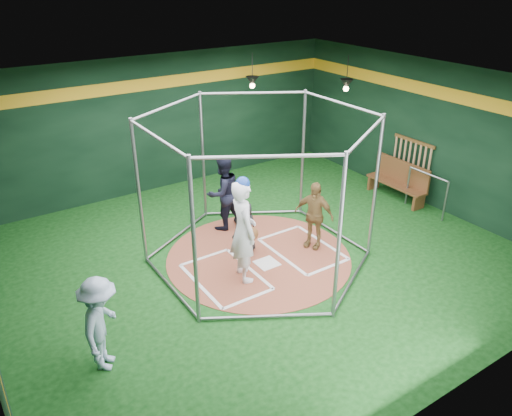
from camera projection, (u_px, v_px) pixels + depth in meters
room_shell at (259, 179)px, 9.56m from camera, size 10.10×9.10×3.53m
clay_disc at (259, 257)px, 10.32m from camera, size 3.80×3.80×0.01m
home_plate at (267, 263)px, 10.09m from camera, size 0.43×0.43×0.01m
batter_box_left at (225, 277)px, 9.66m from camera, size 1.17×1.77×0.01m
batter_box_right at (302, 249)px, 10.60m from camera, size 1.17×1.77×0.01m
batting_cage at (259, 191)px, 9.67m from camera, size 4.05×4.67×3.00m
bat_rack at (412, 158)px, 12.61m from camera, size 0.07×1.25×0.98m
pendant_lamp_near at (252, 81)px, 12.91m from camera, size 0.34×0.34×0.90m
pendant_lamp_far at (346, 84)px, 12.60m from camera, size 0.34×0.34×0.90m
batter_figure at (243, 230)px, 9.22m from camera, size 0.61×0.81×2.09m
visitor_leopard at (314, 215)px, 10.41m from camera, size 0.73×0.93×1.48m
catcher_figure at (246, 228)px, 10.26m from camera, size 0.58×0.59×1.14m
umpire at (223, 193)px, 11.13m from camera, size 0.91×0.75×1.72m
bystander_blue at (101, 324)px, 7.23m from camera, size 1.02×1.14×1.54m
dugout_bench at (399, 180)px, 12.75m from camera, size 0.40×1.71×1.00m
steel_railing at (427, 186)px, 11.94m from camera, size 0.05×1.17×1.01m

